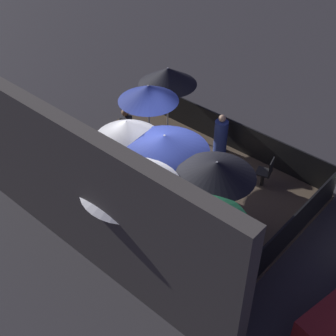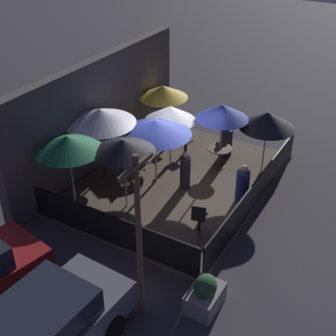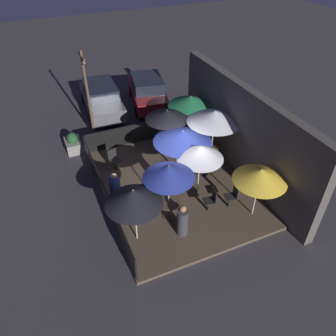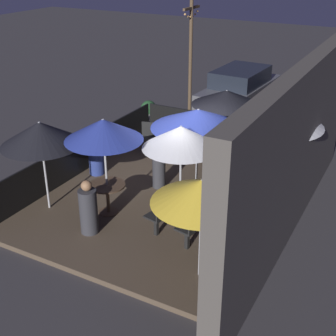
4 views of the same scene
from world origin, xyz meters
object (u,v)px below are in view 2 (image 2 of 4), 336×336
(patio_umbrella_5, at_px, (68,143))
(patio_chair_2, at_px, (199,217))
(light_post, at_px, (139,234))
(patron_0, at_px, (185,171))
(patio_umbrella_0, at_px, (222,112))
(patio_chair_3, at_px, (184,140))
(patio_chair_1, at_px, (167,133))
(patron_2, at_px, (227,141))
(dining_table_0, at_px, (220,152))
(patio_umbrella_7, at_px, (170,113))
(dining_table_1, at_px, (104,160))
(patio_umbrella_2, at_px, (163,92))
(patio_umbrella_4, at_px, (268,120))
(patio_umbrella_3, at_px, (155,127))
(patio_chair_0, at_px, (139,154))
(planter_box, at_px, (205,294))
(patio_umbrella_1, at_px, (100,116))
(patron_1, at_px, (242,186))
(patio_umbrella_6, at_px, (123,146))

(patio_umbrella_5, relative_size, patio_chair_2, 2.49)
(patio_chair_2, distance_m, light_post, 3.60)
(patio_chair_2, xyz_separation_m, patron_0, (1.78, 1.40, 0.08))
(patio_umbrella_0, bearing_deg, patio_chair_3, 78.71)
(patio_chair_3, bearing_deg, light_post, -57.71)
(patron_0, height_order, light_post, light_post)
(patio_chair_3, height_order, light_post, light_post)
(patio_umbrella_0, distance_m, patio_chair_1, 2.82)
(patron_2, bearing_deg, dining_table_0, -105.18)
(patio_chair_1, xyz_separation_m, patio_chair_3, (-0.13, -0.80, -0.01))
(patio_umbrella_7, xyz_separation_m, patron_2, (1.57, -1.40, -1.38))
(dining_table_1, bearing_deg, patio_umbrella_5, -173.72)
(patio_umbrella_2, bearing_deg, patio_umbrella_4, -97.81)
(patio_umbrella_0, height_order, dining_table_0, patio_umbrella_0)
(patio_umbrella_3, bearing_deg, dining_table_0, -36.65)
(patio_chair_0, relative_size, planter_box, 0.97)
(patio_chair_2, bearing_deg, patio_umbrella_1, 59.40)
(patron_1, bearing_deg, patio_umbrella_6, -113.61)
(patio_umbrella_6, height_order, dining_table_0, patio_umbrella_6)
(dining_table_0, height_order, light_post, light_post)
(patio_chair_0, bearing_deg, patio_umbrella_5, 24.88)
(patio_umbrella_6, relative_size, patron_0, 1.76)
(patio_umbrella_3, xyz_separation_m, patron_0, (0.18, -0.97, -1.39))
(patio_umbrella_7, distance_m, patio_chair_2, 4.00)
(patio_chair_1, bearing_deg, patio_chair_2, -39.09)
(patio_umbrella_3, bearing_deg, patio_umbrella_2, 26.45)
(planter_box, bearing_deg, patron_0, 33.77)
(patio_umbrella_5, xyz_separation_m, patron_2, (5.03, -2.74, -1.53))
(patio_umbrella_2, relative_size, dining_table_0, 2.41)
(patio_chair_1, bearing_deg, patio_chair_0, -80.07)
(patio_umbrella_3, xyz_separation_m, patio_umbrella_7, (1.16, 0.14, -0.04))
(patio_umbrella_2, distance_m, patio_umbrella_5, 5.24)
(patio_umbrella_3, relative_size, patron_1, 1.74)
(dining_table_1, height_order, patron_0, patron_0)
(patio_umbrella_1, relative_size, patio_umbrella_6, 1.07)
(planter_box, xyz_separation_m, light_post, (-0.90, 1.15, 1.95))
(patio_chair_2, distance_m, patron_1, 1.97)
(patio_umbrella_1, distance_m, dining_table_0, 4.20)
(dining_table_1, relative_size, patron_0, 0.60)
(patio_umbrella_2, height_order, patio_umbrella_4, patio_umbrella_4)
(patio_chair_1, relative_size, planter_box, 0.96)
(dining_table_1, xyz_separation_m, patron_0, (0.72, -2.65, -0.01))
(patio_chair_2, relative_size, patron_0, 0.72)
(patio_umbrella_1, xyz_separation_m, patio_chair_0, (1.00, -0.71, -1.65))
(patio_umbrella_7, bearing_deg, patio_chair_2, -137.78)
(patio_umbrella_4, distance_m, patio_chair_1, 3.94)
(light_post, bearing_deg, patio_umbrella_6, 39.29)
(patron_0, bearing_deg, patio_umbrella_6, 163.48)
(patio_chair_1, height_order, patron_1, patron_1)
(patio_umbrella_2, distance_m, patron_1, 5.19)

